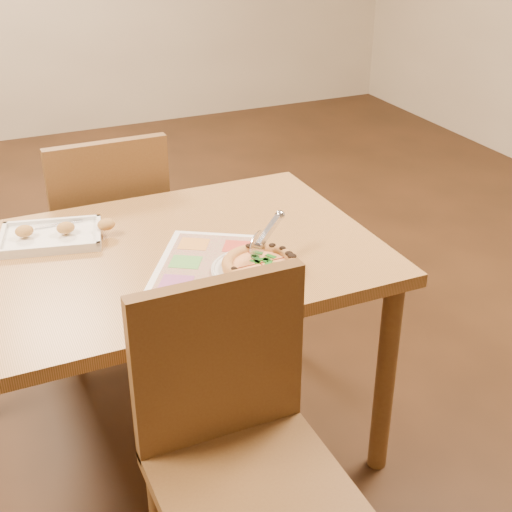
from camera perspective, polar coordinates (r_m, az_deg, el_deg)
name	(u,v)px	position (r m, az deg, el deg)	size (l,w,h in m)	color
room	(136,29)	(1.87, -9.57, 17.50)	(7.00, 7.00, 7.00)	#311C0D
dining_table	(155,280)	(2.12, -8.06, -1.88)	(1.30, 0.85, 0.72)	#A67142
chair_near	(235,423)	(1.69, -1.71, -13.24)	(0.42, 0.42, 0.47)	brown
chair_far	(108,222)	(2.67, -11.77, 2.72)	(0.42, 0.42, 0.47)	brown
plate	(256,270)	(1.96, 0.00, -1.12)	(0.25, 0.25, 0.01)	silver
pizza	(260,264)	(1.95, 0.32, -0.68)	(0.21, 0.21, 0.03)	#E3994D
pizza_cutter	(265,235)	(1.97, 0.76, 1.66)	(0.14, 0.10, 0.10)	silver
appetizer_tray	(54,236)	(2.21, -15.85, 1.55)	(0.35, 0.26, 0.06)	silver
menu	(209,264)	(2.00, -3.81, -0.65)	(0.28, 0.40, 0.01)	white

